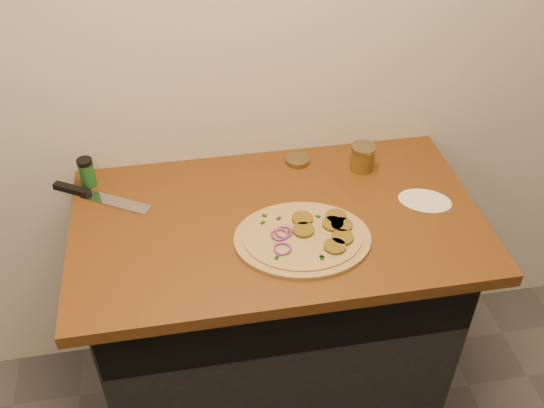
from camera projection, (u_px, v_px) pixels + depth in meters
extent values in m
cube|color=silver|center=(257.00, 24.00, 1.74)|extent=(4.00, 0.02, 2.70)
cube|color=black|center=(274.00, 313.00, 2.10)|extent=(1.10, 0.60, 0.86)
cube|color=brown|center=(277.00, 221.00, 1.79)|extent=(1.20, 0.70, 0.04)
cylinder|color=tan|center=(302.00, 239.00, 1.70)|extent=(0.42, 0.42, 0.01)
cylinder|color=#D0CB89|center=(303.00, 237.00, 1.69)|extent=(0.36, 0.36, 0.00)
cylinder|color=brown|center=(333.00, 224.00, 1.72)|extent=(0.06, 0.06, 0.01)
cylinder|color=brown|center=(304.00, 230.00, 1.70)|extent=(0.06, 0.06, 0.01)
cylinder|color=brown|center=(336.00, 217.00, 1.75)|extent=(0.06, 0.06, 0.01)
cylinder|color=brown|center=(303.00, 219.00, 1.74)|extent=(0.06, 0.06, 0.01)
cylinder|color=brown|center=(342.00, 238.00, 1.68)|extent=(0.06, 0.06, 0.01)
cylinder|color=brown|center=(342.00, 225.00, 1.72)|extent=(0.06, 0.06, 0.01)
cylinder|color=brown|center=(335.00, 246.00, 1.65)|extent=(0.06, 0.06, 0.01)
torus|color=#792D75|center=(279.00, 235.00, 1.69)|extent=(0.05, 0.05, 0.01)
torus|color=#792D75|center=(282.00, 249.00, 1.64)|extent=(0.05, 0.05, 0.01)
torus|color=#792D75|center=(284.00, 232.00, 1.70)|extent=(0.05, 0.05, 0.01)
cube|color=black|center=(331.00, 219.00, 1.74)|extent=(0.02, 0.02, 0.00)
cube|color=black|center=(303.00, 219.00, 1.74)|extent=(0.01, 0.02, 0.00)
cube|color=black|center=(277.00, 258.00, 1.62)|extent=(0.02, 0.02, 0.00)
cube|color=black|center=(332.00, 247.00, 1.65)|extent=(0.01, 0.01, 0.00)
cube|color=black|center=(279.00, 218.00, 1.74)|extent=(0.02, 0.02, 0.00)
cube|color=black|center=(322.00, 256.00, 1.62)|extent=(0.02, 0.02, 0.00)
cube|color=black|center=(263.00, 223.00, 1.73)|extent=(0.02, 0.02, 0.00)
cube|color=black|center=(330.00, 251.00, 1.64)|extent=(0.01, 0.02, 0.00)
cube|color=black|center=(264.00, 216.00, 1.75)|extent=(0.02, 0.01, 0.00)
cube|color=black|center=(289.00, 233.00, 1.70)|extent=(0.01, 0.02, 0.00)
cube|color=black|center=(322.00, 258.00, 1.62)|extent=(0.01, 0.01, 0.00)
cube|color=black|center=(318.00, 217.00, 1.75)|extent=(0.02, 0.02, 0.00)
cube|color=#B7BAC1|center=(116.00, 202.00, 1.83)|extent=(0.22, 0.15, 0.01)
cube|color=black|center=(72.00, 189.00, 1.86)|extent=(0.12, 0.08, 0.02)
cylinder|color=#8F8053|center=(297.00, 160.00, 1.98)|extent=(0.10, 0.10, 0.02)
cylinder|color=maroon|center=(362.00, 159.00, 1.94)|extent=(0.07, 0.07, 0.07)
cylinder|color=#8F8053|center=(364.00, 148.00, 1.91)|extent=(0.08, 0.08, 0.01)
cylinder|color=#1B5725|center=(87.00, 174.00, 1.87)|extent=(0.05, 0.05, 0.08)
cylinder|color=black|center=(84.00, 162.00, 1.84)|extent=(0.05, 0.05, 0.01)
cylinder|color=white|center=(425.00, 201.00, 1.83)|extent=(0.21, 0.21, 0.00)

